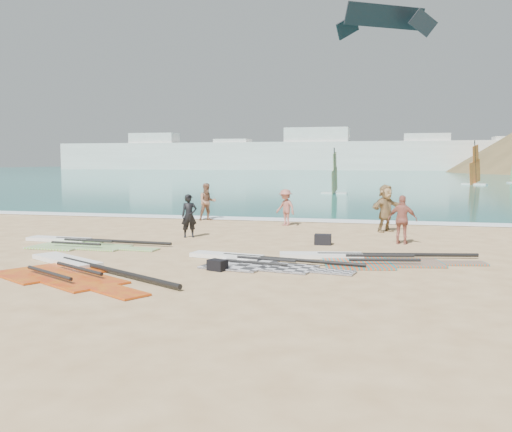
% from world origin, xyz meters
% --- Properties ---
extents(ground, '(300.00, 300.00, 0.00)m').
position_xyz_m(ground, '(0.00, 0.00, 0.00)').
color(ground, tan).
rests_on(ground, ground).
extents(sea, '(300.00, 240.00, 0.06)m').
position_xyz_m(sea, '(0.00, 132.00, 0.00)').
color(sea, '#0D5D5B').
rests_on(sea, ground).
extents(surf_line, '(300.00, 1.20, 0.04)m').
position_xyz_m(surf_line, '(0.00, 12.30, 0.00)').
color(surf_line, white).
rests_on(surf_line, ground).
extents(far_town, '(160.00, 8.00, 12.00)m').
position_xyz_m(far_town, '(-15.72, 150.00, 4.49)').
color(far_town, white).
rests_on(far_town, ground).
extents(rig_grey, '(4.90, 2.34, 0.19)m').
position_xyz_m(rig_grey, '(-0.78, 1.42, 0.05)').
color(rig_grey, '#29292C').
rests_on(rig_grey, ground).
extents(rig_green, '(5.27, 2.23, 0.20)m').
position_xyz_m(rig_green, '(-7.09, 3.34, 0.05)').
color(rig_green, '#5EBA1D').
rests_on(rig_green, ground).
extents(rig_orange, '(5.56, 2.73, 0.20)m').
position_xyz_m(rig_orange, '(2.02, 2.52, 0.05)').
color(rig_orange, '#FF4310').
rests_on(rig_orange, ground).
extents(rig_red, '(5.44, 4.34, 0.20)m').
position_xyz_m(rig_red, '(-4.75, -0.75, 0.05)').
color(rig_red, red).
rests_on(rig_red, ground).
extents(gear_bag_near, '(0.55, 0.41, 0.34)m').
position_xyz_m(gear_bag_near, '(0.58, 5.24, 0.17)').
color(gear_bag_near, black).
rests_on(gear_bag_near, ground).
extents(gear_bag_far, '(0.53, 0.45, 0.27)m').
position_xyz_m(gear_bag_far, '(-1.37, 0.28, 0.13)').
color(gear_bag_far, black).
rests_on(gear_bag_far, ground).
extents(person_wetsuit, '(0.66, 0.60, 1.52)m').
position_xyz_m(person_wetsuit, '(-4.21, 5.85, 0.76)').
color(person_wetsuit, black).
rests_on(person_wetsuit, ground).
extents(beachgoer_left, '(1.03, 0.98, 1.68)m').
position_xyz_m(beachgoer_left, '(-5.48, 11.50, 0.84)').
color(beachgoer_left, '#94674D').
rests_on(beachgoer_left, ground).
extents(beachgoer_mid, '(1.13, 1.01, 1.52)m').
position_xyz_m(beachgoer_mid, '(-1.64, 10.32, 0.76)').
color(beachgoer_mid, '#A96155').
rests_on(beachgoer_mid, ground).
extents(beachgoer_back, '(0.97, 0.49, 1.59)m').
position_xyz_m(beachgoer_back, '(3.06, 5.99, 0.79)').
color(beachgoer_back, '#AD6150').
rests_on(beachgoer_back, ground).
extents(beachgoer_right, '(1.50, 1.62, 1.81)m').
position_xyz_m(beachgoer_right, '(2.45, 9.11, 0.90)').
color(beachgoer_right, '#A28253').
rests_on(beachgoer_right, ground).
extents(windsurfer_left, '(2.10, 2.52, 3.76)m').
position_xyz_m(windsurfer_left, '(-2.10, 33.05, 1.14)').
color(windsurfer_left, white).
rests_on(windsurfer_left, ground).
extents(windsurfer_centre, '(2.77, 2.98, 4.96)m').
position_xyz_m(windsurfer_centre, '(11.05, 54.15, 1.40)').
color(windsurfer_centre, white).
rests_on(windsurfer_centre, ground).
extents(kitesurf_kite, '(7.23, 4.88, 2.65)m').
position_xyz_m(kitesurf_kite, '(1.48, 36.49, 14.34)').
color(kitesurf_kite, black).
rests_on(kitesurf_kite, ground).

